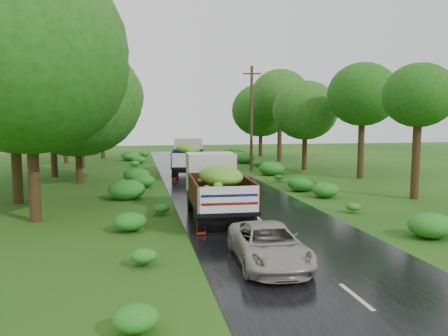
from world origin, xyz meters
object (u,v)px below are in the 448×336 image
object	(u,v)px
truck_near	(216,183)
utility_pole	(251,117)
truck_far	(188,155)
car	(269,245)

from	to	relation	value
truck_near	utility_pole	world-z (taller)	utility_pole
truck_near	truck_far	bearing A→B (deg)	90.18
truck_far	utility_pole	distance (m)	6.29
truck_near	utility_pole	size ratio (longest dim) A/B	0.74
truck_near	truck_far	distance (m)	14.96
utility_pole	truck_near	bearing A→B (deg)	-99.85
car	utility_pole	bearing A→B (deg)	79.48
truck_far	car	bearing A→B (deg)	-83.13
truck_near	car	xyz separation A→B (m)	(0.38, -6.31, -0.90)
truck_far	car	size ratio (longest dim) A/B	1.64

